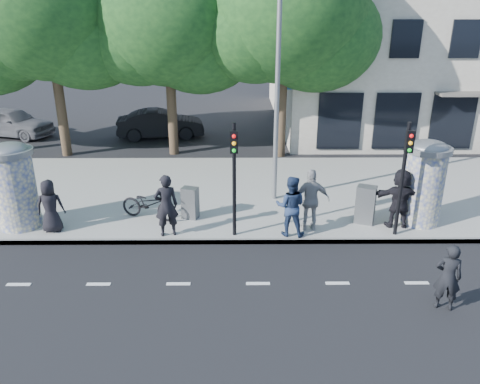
{
  "coord_description": "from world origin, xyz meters",
  "views": [
    {
      "loc": [
        -0.53,
        -8.67,
        6.45
      ],
      "look_at": [
        -0.44,
        3.5,
        1.65
      ],
      "focal_mm": 35.0,
      "sensor_mm": 36.0,
      "label": 1
    }
  ],
  "objects_px": {
    "ped_e": "(311,200)",
    "ped_f": "(400,198)",
    "cabinet_left": "(190,203)",
    "cabinet_right": "(365,205)",
    "street_lamp": "(278,64)",
    "ad_column_left": "(14,184)",
    "ped_b": "(166,206)",
    "car_left": "(12,122)",
    "traffic_pole_near": "(234,169)",
    "traffic_pole_far": "(404,169)",
    "ped_c": "(291,206)",
    "car_mid": "(161,124)",
    "ped_a": "(50,206)",
    "man_road": "(448,277)",
    "ad_column_right": "(424,181)",
    "bicycle": "(149,204)"
  },
  "relations": [
    {
      "from": "ped_e",
      "to": "ped_f",
      "type": "xyz_separation_m",
      "value": [
        2.73,
        0.2,
        -0.03
      ]
    },
    {
      "from": "cabinet_left",
      "to": "cabinet_right",
      "type": "distance_m",
      "value": 5.51
    },
    {
      "from": "street_lamp",
      "to": "cabinet_left",
      "type": "bearing_deg",
      "value": -150.86
    },
    {
      "from": "ad_column_left",
      "to": "ped_b",
      "type": "xyz_separation_m",
      "value": [
        4.62,
        -0.65,
        -0.44
      ]
    },
    {
      "from": "car_left",
      "to": "traffic_pole_near",
      "type": "bearing_deg",
      "value": -118.06
    },
    {
      "from": "ad_column_left",
      "to": "traffic_pole_near",
      "type": "xyz_separation_m",
      "value": [
        6.6,
        -0.71,
        0.69
      ]
    },
    {
      "from": "ped_f",
      "to": "car_left",
      "type": "height_order",
      "value": "ped_f"
    },
    {
      "from": "ped_e",
      "to": "traffic_pole_far",
      "type": "bearing_deg",
      "value": 167.19
    },
    {
      "from": "ped_b",
      "to": "cabinet_left",
      "type": "height_order",
      "value": "ped_b"
    },
    {
      "from": "ped_f",
      "to": "ped_c",
      "type": "bearing_deg",
      "value": 13.48
    },
    {
      "from": "ped_c",
      "to": "cabinet_left",
      "type": "distance_m",
      "value": 3.31
    },
    {
      "from": "traffic_pole_near",
      "to": "car_left",
      "type": "distance_m",
      "value": 17.13
    },
    {
      "from": "traffic_pole_near",
      "to": "ped_e",
      "type": "height_order",
      "value": "traffic_pole_near"
    },
    {
      "from": "ped_b",
      "to": "cabinet_right",
      "type": "distance_m",
      "value": 6.12
    },
    {
      "from": "cabinet_left",
      "to": "car_left",
      "type": "bearing_deg",
      "value": 153.2
    },
    {
      "from": "ped_b",
      "to": "car_mid",
      "type": "xyz_separation_m",
      "value": [
        -1.96,
        11.8,
        -0.35
      ]
    },
    {
      "from": "ped_a",
      "to": "car_mid",
      "type": "xyz_separation_m",
      "value": [
        1.53,
        11.51,
        -0.22
      ]
    },
    {
      "from": "ped_c",
      "to": "traffic_pole_far",
      "type": "bearing_deg",
      "value": -170.62
    },
    {
      "from": "ped_e",
      "to": "car_left",
      "type": "bearing_deg",
      "value": -43.49
    },
    {
      "from": "ped_c",
      "to": "man_road",
      "type": "bearing_deg",
      "value": 142.77
    },
    {
      "from": "traffic_pole_near",
      "to": "cabinet_right",
      "type": "height_order",
      "value": "traffic_pole_near"
    },
    {
      "from": "ped_f",
      "to": "man_road",
      "type": "distance_m",
      "value": 4.03
    },
    {
      "from": "street_lamp",
      "to": "ped_e",
      "type": "bearing_deg",
      "value": -70.1
    },
    {
      "from": "traffic_pole_near",
      "to": "ped_e",
      "type": "distance_m",
      "value": 2.57
    },
    {
      "from": "ad_column_left",
      "to": "traffic_pole_far",
      "type": "xyz_separation_m",
      "value": [
        11.4,
        -0.71,
        0.69
      ]
    },
    {
      "from": "ad_column_left",
      "to": "street_lamp",
      "type": "relative_size",
      "value": 0.33
    },
    {
      "from": "ped_b",
      "to": "ped_f",
      "type": "distance_m",
      "value": 7.01
    },
    {
      "from": "ped_a",
      "to": "traffic_pole_far",
      "type": "bearing_deg",
      "value": 169.34
    },
    {
      "from": "cabinet_right",
      "to": "car_mid",
      "type": "bearing_deg",
      "value": 149.76
    },
    {
      "from": "ped_c",
      "to": "ped_f",
      "type": "distance_m",
      "value": 3.41
    },
    {
      "from": "car_left",
      "to": "car_mid",
      "type": "bearing_deg",
      "value": -74.86
    },
    {
      "from": "street_lamp",
      "to": "traffic_pole_far",
      "type": "bearing_deg",
      "value": -39.88
    },
    {
      "from": "ad_column_left",
      "to": "ad_column_right",
      "type": "xyz_separation_m",
      "value": [
        12.4,
        0.2,
        0.0
      ]
    },
    {
      "from": "ped_f",
      "to": "man_road",
      "type": "xyz_separation_m",
      "value": [
        -0.19,
        -4.02,
        -0.27
      ]
    },
    {
      "from": "street_lamp",
      "to": "car_mid",
      "type": "bearing_deg",
      "value": 120.66
    },
    {
      "from": "ped_f",
      "to": "bicycle",
      "type": "distance_m",
      "value": 7.78
    },
    {
      "from": "ped_f",
      "to": "man_road",
      "type": "bearing_deg",
      "value": 91.69
    },
    {
      "from": "traffic_pole_near",
      "to": "car_left",
      "type": "height_order",
      "value": "traffic_pole_near"
    },
    {
      "from": "car_mid",
      "to": "man_road",
      "type": "bearing_deg",
      "value": -158.08
    },
    {
      "from": "ad_column_left",
      "to": "street_lamp",
      "type": "bearing_deg",
      "value": 14.94
    },
    {
      "from": "man_road",
      "to": "cabinet_left",
      "type": "distance_m",
      "value": 7.81
    },
    {
      "from": "ped_b",
      "to": "ped_a",
      "type": "bearing_deg",
      "value": -20.05
    },
    {
      "from": "traffic_pole_far",
      "to": "ped_c",
      "type": "xyz_separation_m",
      "value": [
        -3.16,
        0.06,
        -1.16
      ]
    },
    {
      "from": "car_left",
      "to": "car_mid",
      "type": "relative_size",
      "value": 1.01
    },
    {
      "from": "ped_f",
      "to": "car_left",
      "type": "distance_m",
      "value": 20.55
    },
    {
      "from": "cabinet_left",
      "to": "cabinet_right",
      "type": "xyz_separation_m",
      "value": [
        5.49,
        -0.39,
        0.09
      ]
    },
    {
      "from": "ad_column_left",
      "to": "ped_a",
      "type": "xyz_separation_m",
      "value": [
        1.12,
        -0.36,
        -0.57
      ]
    },
    {
      "from": "ped_f",
      "to": "ad_column_left",
      "type": "bearing_deg",
      "value": 3.87
    },
    {
      "from": "ped_a",
      "to": "traffic_pole_near",
      "type": "bearing_deg",
      "value": 167.65
    },
    {
      "from": "ped_c",
      "to": "ped_f",
      "type": "height_order",
      "value": "ped_f"
    }
  ]
}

